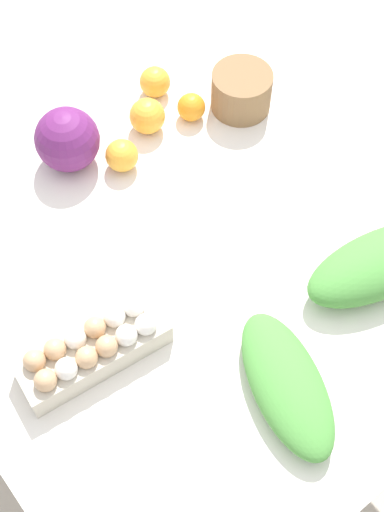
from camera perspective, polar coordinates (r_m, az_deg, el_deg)
ground_plane at (r=2.11m, az=0.00°, el=-10.47°), size 8.00×8.00×0.00m
dining_table at (r=1.54m, az=0.00°, el=-2.17°), size 1.13×1.06×0.71m
cabbage_purple at (r=1.58m, az=-9.95°, el=9.16°), size 0.14×0.14×0.14m
egg_carton at (r=1.34m, az=-7.96°, el=-7.34°), size 0.13×0.30×0.09m
paper_bag at (r=1.69m, az=3.97°, el=13.05°), size 0.14×0.14×0.10m
greens_bunch_kale at (r=1.32m, az=7.59°, el=-10.14°), size 0.32×0.22×0.07m
greens_bunch_beet_tops at (r=1.46m, az=14.94°, el=-0.57°), size 0.21×0.36×0.09m
orange_0 at (r=1.65m, az=-3.60°, el=11.11°), size 0.08×0.08×0.08m
orange_1 at (r=1.73m, az=-2.98°, el=13.74°), size 0.07×0.07×0.07m
orange_2 at (r=1.58m, az=-5.64°, el=8.01°), size 0.07×0.07×0.07m
orange_3 at (r=1.68m, az=-0.06°, el=11.82°), size 0.07×0.07×0.07m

